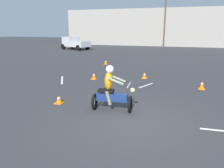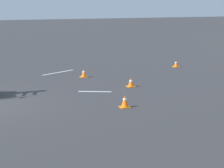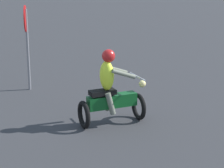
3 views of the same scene
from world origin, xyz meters
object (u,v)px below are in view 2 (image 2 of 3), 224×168
(traffic_cone_mid_left, at_px, (131,83))
(traffic_cone_far_right, at_px, (84,73))
(traffic_cone_mid_center, at_px, (125,102))
(traffic_cone_near_left, at_px, (176,64))

(traffic_cone_mid_left, bearing_deg, traffic_cone_far_right, -158.25)
(traffic_cone_mid_center, xyz_separation_m, traffic_cone_far_right, (-5.86, 0.44, -0.02))
(traffic_cone_mid_center, bearing_deg, traffic_cone_far_right, 175.75)
(traffic_cone_near_left, bearing_deg, traffic_cone_mid_left, -47.39)
(traffic_cone_far_right, bearing_deg, traffic_cone_mid_left, 21.75)
(traffic_cone_near_left, distance_m, traffic_cone_far_right, 5.52)
(traffic_cone_near_left, relative_size, traffic_cone_mid_center, 0.84)
(traffic_cone_mid_left, bearing_deg, traffic_cone_mid_center, -26.81)
(traffic_cone_near_left, bearing_deg, traffic_cone_far_right, -77.99)
(traffic_cone_near_left, relative_size, traffic_cone_far_right, 0.94)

